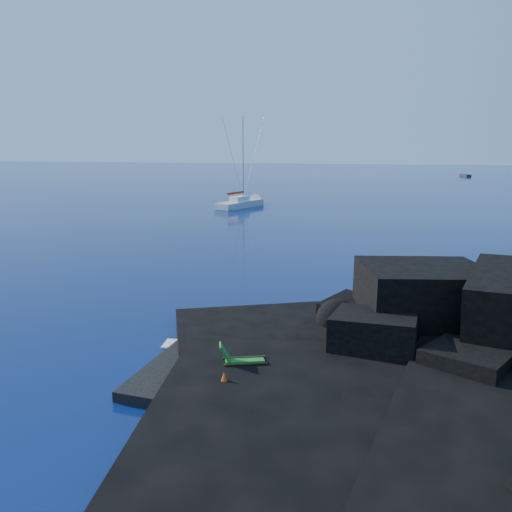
{
  "coord_description": "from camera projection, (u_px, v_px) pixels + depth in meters",
  "views": [
    {
      "loc": [
        7.29,
        -15.02,
        7.87
      ],
      "look_at": [
        1.85,
        10.7,
        2.0
      ],
      "focal_mm": 35.0,
      "sensor_mm": 36.0,
      "label": 1
    }
  ],
  "objects": [
    {
      "name": "beach",
      "position": [
        270.0,
        380.0,
        17.1
      ],
      "size": [
        9.08,
        6.86,
        0.7
      ],
      "primitive_type": "cube",
      "rotation": [
        0.0,
        0.0,
        -0.1
      ],
      "color": "black",
      "rests_on": "ground"
    },
    {
      "name": "surf_foam",
      "position": [
        300.0,
        333.0,
        21.29
      ],
      "size": [
        10.0,
        8.0,
        0.06
      ],
      "primitive_type": null,
      "color": "white",
      "rests_on": "ground"
    },
    {
      "name": "deck_chair",
      "position": [
        245.0,
        355.0,
        16.97
      ],
      "size": [
        1.65,
        1.1,
        1.04
      ],
      "primitive_type": null,
      "rotation": [
        0.0,
        0.0,
        0.31
      ],
      "color": "#197221",
      "rests_on": "beach"
    },
    {
      "name": "sunbather",
      "position": [
        257.0,
        379.0,
        16.02
      ],
      "size": [
        1.64,
        0.49,
        0.22
      ],
      "primitive_type": null,
      "rotation": [
        0.0,
        0.0,
        0.06
      ],
      "color": "tan",
      "rests_on": "towel"
    },
    {
      "name": "ground",
      "position": [
        142.0,
        374.0,
        17.53
      ],
      "size": [
        400.0,
        400.0,
        0.0
      ],
      "primitive_type": "plane",
      "color": "#031138",
      "rests_on": "ground"
    },
    {
      "name": "marker_cone",
      "position": [
        224.0,
        380.0,
        15.67
      ],
      "size": [
        0.4,
        0.4,
        0.57
      ],
      "primitive_type": "cone",
      "rotation": [
        0.0,
        0.0,
        -0.07
      ],
      "color": "#FA4F0D",
      "rests_on": "beach"
    },
    {
      "name": "towel",
      "position": [
        257.0,
        383.0,
        16.05
      ],
      "size": [
        2.23,
        1.15,
        0.06
      ],
      "primitive_type": "cube",
      "rotation": [
        0.0,
        0.0,
        0.06
      ],
      "color": "silver",
      "rests_on": "beach"
    },
    {
      "name": "distant_boat_a",
      "position": [
        465.0,
        176.0,
        126.84
      ],
      "size": [
        2.3,
        4.27,
        0.54
      ],
      "primitive_type": "cube",
      "rotation": [
        0.0,
        0.0,
        0.27
      ],
      "color": "#25252A",
      "rests_on": "ground"
    },
    {
      "name": "sailboat",
      "position": [
        241.0,
        207.0,
        64.54
      ],
      "size": [
        6.13,
        11.02,
        11.47
      ],
      "primitive_type": null,
      "rotation": [
        0.0,
        0.0,
        -0.37
      ],
      "color": "silver",
      "rests_on": "ground"
    }
  ]
}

